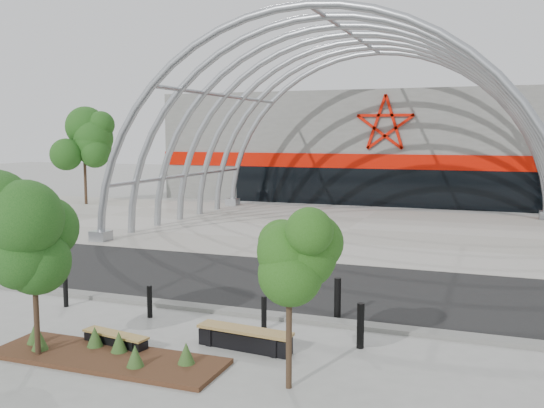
% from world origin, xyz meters
% --- Properties ---
extents(ground, '(140.00, 140.00, 0.00)m').
position_xyz_m(ground, '(0.00, 0.00, 0.00)').
color(ground, gray).
rests_on(ground, ground).
extents(road, '(140.00, 7.00, 0.02)m').
position_xyz_m(road, '(0.00, 3.50, 0.01)').
color(road, black).
rests_on(road, ground).
extents(forecourt, '(60.00, 17.00, 0.04)m').
position_xyz_m(forecourt, '(0.00, 15.50, 0.02)').
color(forecourt, '#A5A095').
rests_on(forecourt, ground).
extents(kerb, '(60.00, 0.50, 0.12)m').
position_xyz_m(kerb, '(0.00, -0.25, 0.06)').
color(kerb, slate).
rests_on(kerb, ground).
extents(arena_building, '(34.00, 15.24, 8.00)m').
position_xyz_m(arena_building, '(0.00, 33.45, 3.99)').
color(arena_building, slate).
rests_on(arena_building, ground).
extents(vault_canopy, '(20.80, 15.80, 20.36)m').
position_xyz_m(vault_canopy, '(0.00, 15.50, 0.02)').
color(vault_canopy, '#9DA1A6').
rests_on(vault_canopy, ground).
extents(planting_bed, '(5.40, 1.67, 0.57)m').
position_xyz_m(planting_bed, '(-0.84, -4.41, 0.14)').
color(planting_bed, '#3D2319').
rests_on(planting_bed, ground).
extents(street_tree_0, '(1.68, 1.68, 3.84)m').
position_xyz_m(street_tree_0, '(-2.28, -4.88, 2.76)').
color(street_tree_0, black).
rests_on(street_tree_0, ground).
extents(street_tree_1, '(1.48, 1.48, 3.50)m').
position_xyz_m(street_tree_1, '(3.49, -4.42, 2.52)').
color(street_tree_1, '#312416').
rests_on(street_tree_1, ground).
extents(bench_0, '(1.80, 0.67, 0.37)m').
position_xyz_m(bench_0, '(-1.03, -3.74, 0.18)').
color(bench_0, black).
rests_on(bench_0, ground).
extents(bench_1, '(2.37, 0.73, 0.49)m').
position_xyz_m(bench_1, '(1.82, -2.72, 0.24)').
color(bench_1, black).
rests_on(bench_1, ground).
extents(bollard_0, '(0.14, 0.14, 0.86)m').
position_xyz_m(bollard_0, '(-4.40, -1.33, 0.43)').
color(bollard_0, black).
rests_on(bollard_0, ground).
extents(bollard_1, '(0.14, 0.14, 0.89)m').
position_xyz_m(bollard_1, '(-1.57, -1.38, 0.44)').
color(bollard_1, black).
rests_on(bollard_1, ground).
extents(bollard_2, '(0.14, 0.14, 0.87)m').
position_xyz_m(bollard_2, '(1.73, -1.25, 0.44)').
color(bollard_2, black).
rests_on(bollard_2, ground).
extents(bollard_3, '(0.18, 0.18, 1.14)m').
position_xyz_m(bollard_3, '(3.29, 0.23, 0.57)').
color(bollard_3, black).
rests_on(bollard_3, ground).
extents(bollard_4, '(0.17, 0.17, 1.08)m').
position_xyz_m(bollard_4, '(4.34, -1.72, 0.54)').
color(bollard_4, black).
rests_on(bollard_4, ground).
extents(bg_tree_0, '(3.00, 3.00, 6.45)m').
position_xyz_m(bg_tree_0, '(-20.00, 20.00, 4.64)').
color(bg_tree_0, '#302015').
rests_on(bg_tree_0, ground).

